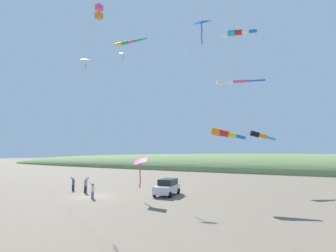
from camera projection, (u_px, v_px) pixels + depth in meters
The scene contains 17 objects.
ground_plane at pixel (94, 196), 27.53m from camera, with size 600.00×600.00×0.00m, color #756654.
dune_ridge_grassy at pixel (232, 170), 74.52m from camera, with size 28.00×240.00×9.86m, color #6B844C.
parked_car at pixel (167, 187), 28.29m from camera, with size 4.55×2.65×1.85m.
cooler_box at pixel (172, 190), 31.07m from camera, with size 0.62×0.42×0.42m.
person_adult_flyer at pixel (86, 184), 29.98m from camera, with size 0.49×0.62×1.95m.
person_child_green_jacket at pixel (93, 190), 26.20m from camera, with size 0.49×0.59×1.75m.
person_child_grey_jacket at pixel (73, 183), 32.04m from camera, with size 0.62×0.62×1.74m.
kite_delta_purple_drifting at pixel (123, 54), 41.39m from camera, with size 6.53×2.36×22.24m.
kite_box_black_fish_shape at pixel (99, 12), 24.50m from camera, with size 4.19×12.07×19.75m.
kite_windsock_small_distant at pixel (259, 135), 33.14m from camera, with size 9.63×12.75×8.01m.
kite_delta_teal_far_right at pixel (85, 61), 29.44m from camera, with size 1.13×7.08×16.37m.
kite_delta_blue_topmost at pixel (140, 161), 25.25m from camera, with size 2.00×14.74×4.51m.
kite_windsock_magenta_far_left at pixel (127, 43), 29.99m from camera, with size 4.94×6.97×18.78m.
kite_delta_orange_high_right at pixel (201, 23), 27.22m from camera, with size 6.36×10.86×19.99m.
kite_windsock_red_high_left at pixel (234, 33), 27.81m from camera, with size 2.27×9.10×19.25m.
kite_windsock_yellow_midlevel at pixel (233, 82), 38.49m from camera, with size 11.62×10.78×16.56m.
kite_windsock_rainbow_low_near at pixel (224, 133), 25.57m from camera, with size 0.89×10.96×7.61m.
Camera 1 is at (-20.04, -21.64, 4.73)m, focal length 25.95 mm.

